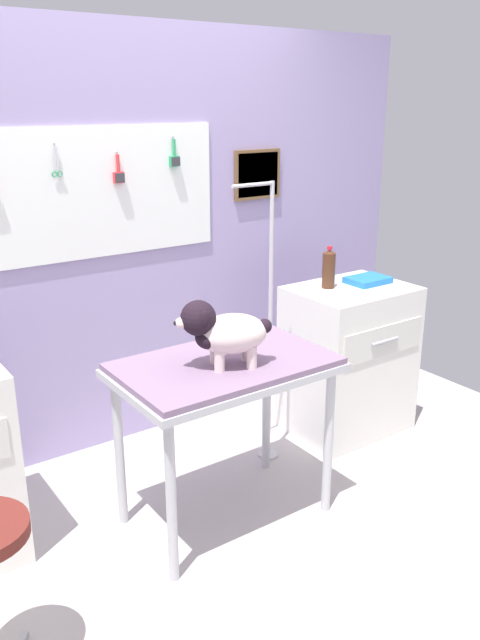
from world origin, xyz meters
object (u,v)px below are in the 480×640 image
Objects in this scene: grooming_table at (225,379)px; dog at (222,331)px; cabinet_right at (348,359)px; grooming_arm at (269,338)px; soda_bottle at (329,269)px.

grooming_table is 2.33× the size of dog.
grooming_arm is at bearing -179.15° from cabinet_right.
cabinet_right is 3.68× the size of soda_bottle.
grooming_arm is 0.66m from cabinet_right.
grooming_arm reaches higher than grooming_table.
soda_bottle reaches higher than cabinet_right.
soda_bottle is at bearing 10.02° from grooming_arm.
dog reaches higher than grooming_table.
soda_bottle is at bearing 23.98° from dog.
dog is 1.13m from soda_bottle.
soda_bottle reaches higher than grooming_table.
grooming_arm is at bearing 32.93° from grooming_table.
soda_bottle is at bearing 146.42° from cabinet_right.
dog is 0.47× the size of cabinet_right.
cabinet_right is (0.61, 0.01, -0.27)m from grooming_arm.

